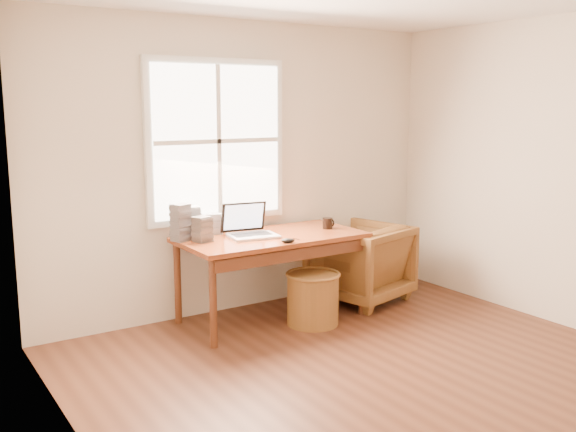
% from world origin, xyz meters
% --- Properties ---
extents(room_shell, '(4.04, 4.54, 2.64)m').
position_xyz_m(room_shell, '(-0.02, 0.16, 1.32)').
color(room_shell, '#542D1C').
rests_on(room_shell, ground).
extents(desk, '(1.60, 0.80, 0.04)m').
position_xyz_m(desk, '(0.00, 1.80, 0.73)').
color(desk, brown).
rests_on(desk, room_shell).
extents(armchair, '(0.97, 0.98, 0.74)m').
position_xyz_m(armchair, '(0.99, 1.80, 0.37)').
color(armchair, brown).
rests_on(armchair, room_shell).
extents(wicker_stool, '(0.48, 0.48, 0.44)m').
position_xyz_m(wicker_stool, '(0.22, 1.48, 0.22)').
color(wicker_stool, brown).
rests_on(wicker_stool, room_shell).
extents(laptop, '(0.49, 0.51, 0.32)m').
position_xyz_m(laptop, '(-0.18, 1.80, 0.91)').
color(laptop, silver).
rests_on(laptop, desk).
extents(mouse, '(0.13, 0.10, 0.04)m').
position_xyz_m(mouse, '(-0.05, 1.46, 0.77)').
color(mouse, black).
rests_on(mouse, desk).
extents(coffee_mug, '(0.09, 0.09, 0.10)m').
position_xyz_m(coffee_mug, '(0.58, 1.77, 0.80)').
color(coffee_mug, black).
rests_on(coffee_mug, desk).
extents(cd_stack_a, '(0.16, 0.15, 0.27)m').
position_xyz_m(cd_stack_a, '(-0.62, 2.07, 0.88)').
color(cd_stack_a, silver).
rests_on(cd_stack_a, desk).
extents(cd_stack_b, '(0.16, 0.15, 0.21)m').
position_xyz_m(cd_stack_b, '(-0.62, 1.89, 0.85)').
color(cd_stack_b, '#27272C').
rests_on(cd_stack_b, desk).
extents(cd_stack_c, '(0.17, 0.16, 0.31)m').
position_xyz_m(cd_stack_c, '(-0.75, 2.01, 0.91)').
color(cd_stack_c, '#9596A2').
rests_on(cd_stack_c, desk).
extents(cd_stack_d, '(0.18, 0.17, 0.18)m').
position_xyz_m(cd_stack_d, '(-0.39, 2.14, 0.84)').
color(cd_stack_d, silver).
rests_on(cd_stack_d, desk).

